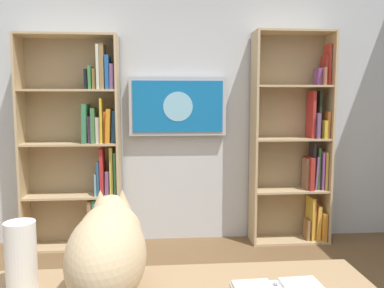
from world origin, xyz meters
The scene contains 6 objects.
wall_back centered at (0.00, -2.23, 1.35)m, with size 4.52×0.06×2.70m, color silver.
bookshelf_left centered at (-1.14, -2.07, 0.97)m, with size 0.77×0.28×2.06m.
bookshelf_right centered at (0.94, -2.06, 0.96)m, with size 0.91×0.28×2.00m.
wall_mounted_tv centered at (0.05, -2.15, 1.35)m, with size 0.94×0.07×0.57m.
cat centered at (0.41, 0.32, 0.89)m, with size 0.29×0.58×0.35m.
paper_towel_roll centered at (0.73, 0.26, 0.85)m, with size 0.11×0.11×0.25m, color white.
Camera 1 is at (0.22, 1.66, 1.40)m, focal length 36.36 mm.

